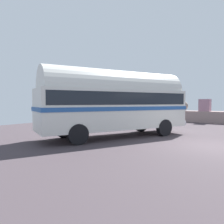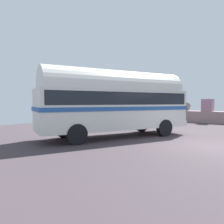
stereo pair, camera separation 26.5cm
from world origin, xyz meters
TOP-DOWN VIEW (x-y plane):
  - ground at (0.00, 0.00)m, footprint 32.00×26.00m
  - vintage_coach at (-4.84, -0.47)m, footprint 5.77×8.79m

SIDE VIEW (x-z plane):
  - ground at x=0.00m, z-range 0.00..0.02m
  - vintage_coach at x=-4.84m, z-range 0.20..3.90m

